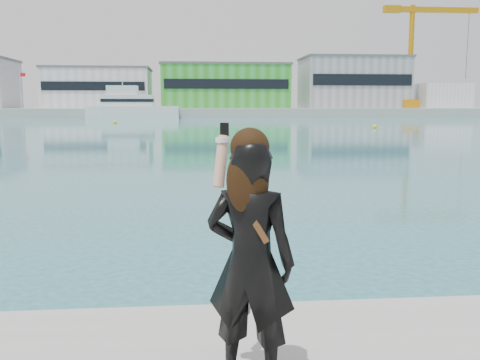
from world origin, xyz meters
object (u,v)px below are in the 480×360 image
Objects in this scene: dock_crane at (416,53)px; buoy_near at (375,128)px; buoy_far at (115,123)px; woman at (250,255)px; motor_yacht at (131,106)px.

dock_crane is 48.00× the size of buoy_near.
woman is at bearing -81.60° from buoy_far.
buoy_near is at bearing -89.54° from woman.
dock_crane is at bearing 9.37° from motor_yacht.
dock_crane is at bearing -92.98° from woman.
motor_yacht reaches higher than buoy_far.
motor_yacht reaches higher than buoy_near.
buoy_near is 37.96m from buoy_far.
buoy_far is at bearing -88.42° from motor_yacht.
buoy_far is 0.31× the size of woman.
woman is (-53.26, -122.35, -13.44)m from dock_crane.
buoy_near and buoy_far have the same top height.
woman is (11.37, -76.99, 1.63)m from buoy_far.
dock_crane is 14.65× the size of woman.
motor_yacht is 63.42m from buoy_near.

